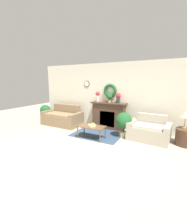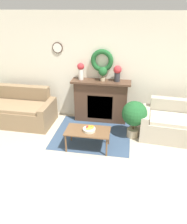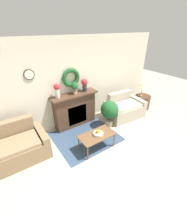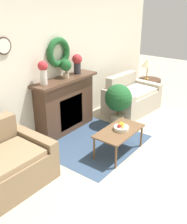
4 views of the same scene
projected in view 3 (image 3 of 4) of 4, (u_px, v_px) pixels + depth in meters
name	position (u px, v px, depth m)	size (l,w,h in m)	color
ground_plane	(127.00, 173.00, 3.40)	(16.00, 16.00, 0.00)	#ADA38E
floor_rug	(85.00, 136.00, 4.53)	(1.80, 1.61, 0.01)	#334760
wall_back	(70.00, 84.00, 4.57)	(6.80, 0.18, 2.70)	beige
fireplace	(75.00, 110.00, 4.83)	(1.49, 0.41, 1.11)	#4C3323
couch_left	(9.00, 150.00, 3.60)	(1.76, 0.96, 0.90)	#846B4C
loveseat_right	(124.00, 109.00, 5.41)	(1.38, 0.97, 0.84)	#B2A893
coffee_table	(97.00, 136.00, 3.92)	(0.94, 0.51, 0.44)	brown
fruit_bowl	(98.00, 133.00, 3.89)	(0.26, 0.26, 0.12)	beige
side_table_by_loveseat	(142.00, 102.00, 6.01)	(0.60, 0.60, 0.52)	#4C3323
table_lamp	(143.00, 85.00, 5.67)	(0.33, 0.33, 0.55)	#B28E42
vase_on_mantel_left	(57.00, 90.00, 4.18)	(0.17, 0.17, 0.42)	silver
vase_on_mantel_right	(85.00, 84.00, 4.64)	(0.20, 0.20, 0.39)	#2D2D33
potted_plant_on_mantel	(75.00, 87.00, 4.45)	(0.22, 0.22, 0.35)	tan
potted_plant_floor_by_loveseat	(109.00, 111.00, 4.75)	(0.57, 0.57, 0.89)	tan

